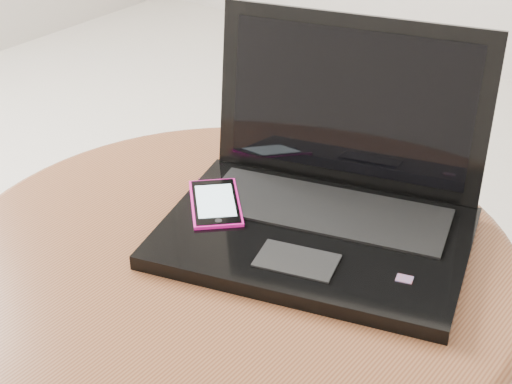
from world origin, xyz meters
The scene contains 4 objects.
table centered at (-0.01, 0.03, 0.42)m, with size 0.67×0.67×0.53m.
laptop centered at (0.05, 0.14, 0.58)m, with size 0.41×0.36×0.23m.
phone_black centered at (-0.07, 0.11, 0.54)m, with size 0.13×0.12×0.01m.
phone_pink centered at (-0.07, 0.08, 0.55)m, with size 0.12×0.12×0.01m.
Camera 1 is at (0.46, -0.54, 1.05)m, focal length 55.24 mm.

